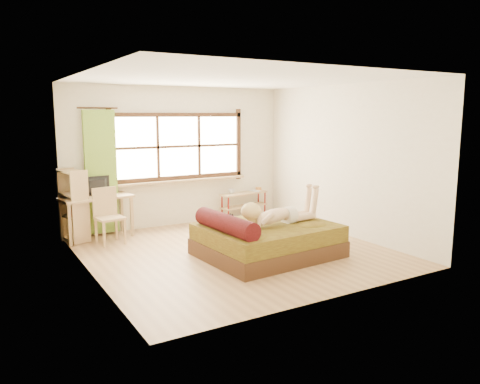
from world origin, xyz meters
TOP-DOWN VIEW (x-y plane):
  - floor at (0.00, 0.00)m, footprint 4.50×4.50m
  - ceiling at (0.00, 0.00)m, footprint 4.50×4.50m
  - wall_back at (0.00, 2.25)m, footprint 4.50×0.00m
  - wall_front at (0.00, -2.25)m, footprint 4.50×0.00m
  - wall_left at (-2.25, 0.00)m, footprint 0.00×4.50m
  - wall_right at (2.25, 0.00)m, footprint 0.00×4.50m
  - window at (0.00, 2.22)m, footprint 2.80×0.16m
  - curtain at (-1.55, 2.13)m, footprint 0.55×0.10m
  - bed at (0.27, -0.43)m, footprint 2.06×1.70m
  - woman at (0.47, -0.48)m, footprint 1.40×0.48m
  - kitten at (-0.40, -0.33)m, footprint 0.30×0.14m
  - desk at (-1.70, 1.95)m, footprint 1.26×0.70m
  - monitor at (-1.70, 2.00)m, footprint 0.60×0.15m
  - chair at (-1.61, 1.59)m, footprint 0.47×0.47m
  - pipe_shelf at (1.40, 2.07)m, footprint 1.11×0.43m
  - cup at (1.09, 2.07)m, footprint 0.14×0.14m
  - book at (1.59, 2.07)m, footprint 0.20×0.26m
  - bookshelf at (-2.08, 1.96)m, footprint 0.43×0.60m

SIDE VIEW (x-z plane):
  - floor at x=0.00m, z-range 0.00..0.00m
  - bed at x=0.27m, z-range -0.11..0.64m
  - pipe_shelf at x=1.40m, z-range 0.09..0.71m
  - chair at x=-1.61m, z-range 0.05..1.00m
  - book at x=1.59m, z-range 0.54..0.56m
  - cup at x=1.09m, z-range 0.54..0.64m
  - kitten at x=-0.40m, z-range 0.49..0.73m
  - bookshelf at x=-2.08m, z-range 0.01..1.25m
  - desk at x=-1.70m, z-range 0.28..1.03m
  - woman at x=0.47m, z-range 0.49..1.08m
  - monitor at x=-1.70m, z-range 0.75..1.09m
  - curtain at x=-1.55m, z-range 0.05..2.25m
  - wall_back at x=0.00m, z-range -0.90..3.60m
  - wall_front at x=0.00m, z-range -0.90..3.60m
  - wall_left at x=-2.25m, z-range -0.90..3.60m
  - wall_right at x=2.25m, z-range -0.90..3.60m
  - window at x=0.00m, z-range 0.78..2.24m
  - ceiling at x=0.00m, z-range 2.70..2.70m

